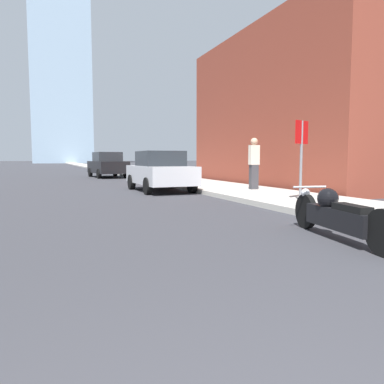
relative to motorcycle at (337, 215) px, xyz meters
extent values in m
cube|color=#B2ADA3|center=(2.48, 35.76, -0.31)|extent=(3.06, 240.00, 0.15)
cube|color=brown|center=(9.91, 10.07, 3.10)|extent=(11.40, 11.85, 6.98)
cube|color=#8CA5BC|center=(0.83, 105.41, 30.85)|extent=(15.22, 15.22, 62.47)
cylinder|color=black|center=(0.16, 0.94, -0.08)|extent=(0.21, 0.63, 0.62)
cylinder|color=black|center=(-0.18, -1.03, -0.08)|extent=(0.21, 0.63, 0.62)
cube|color=black|center=(-0.01, -0.05, -0.06)|extent=(0.50, 1.54, 0.32)
sphere|color=black|center=(0.04, 0.25, 0.23)|extent=(0.34, 0.34, 0.34)
cube|color=black|center=(-0.06, -0.37, 0.15)|extent=(0.33, 0.72, 0.10)
sphere|color=silver|center=(0.17, 0.97, 0.26)|extent=(0.16, 0.16, 0.16)
cylinder|color=silver|center=(0.15, 0.83, 0.37)|extent=(0.62, 0.14, 0.04)
cube|color=#BCBCC1|center=(-0.04, 9.34, 0.25)|extent=(1.82, 3.93, 0.67)
cube|color=#23282D|center=(-0.04, 9.34, 0.87)|extent=(1.53, 1.90, 0.57)
cylinder|color=black|center=(-0.90, 10.53, -0.09)|extent=(0.21, 0.61, 0.61)
cylinder|color=black|center=(0.78, 10.56, -0.09)|extent=(0.21, 0.61, 0.61)
cylinder|color=black|center=(-0.86, 8.11, -0.09)|extent=(0.21, 0.61, 0.61)
cylinder|color=black|center=(0.81, 8.14, -0.09)|extent=(0.21, 0.61, 0.61)
cube|color=black|center=(-0.24, 20.81, 0.30)|extent=(2.18, 4.48, 0.78)
cube|color=#23282D|center=(-0.24, 20.81, 0.99)|extent=(1.72, 2.21, 0.60)
cylinder|color=black|center=(-1.22, 22.08, -0.09)|extent=(0.25, 0.62, 0.60)
cylinder|color=black|center=(0.51, 22.22, -0.09)|extent=(0.25, 0.62, 0.60)
cylinder|color=black|center=(-1.00, 19.40, -0.09)|extent=(0.25, 0.62, 0.60)
cylinder|color=black|center=(0.73, 19.54, -0.09)|extent=(0.25, 0.62, 0.60)
cylinder|color=slate|center=(2.09, 3.59, 0.81)|extent=(0.07, 0.07, 2.10)
cube|color=red|center=(2.09, 3.59, 1.56)|extent=(0.57, 0.26, 0.60)
cube|color=#38383D|center=(2.85, 7.22, 0.21)|extent=(0.29, 0.20, 0.89)
cube|color=beige|center=(2.85, 7.22, 1.00)|extent=(0.36, 0.20, 0.70)
sphere|color=tan|center=(2.85, 7.22, 1.48)|extent=(0.26, 0.26, 0.26)
camera|label=1|loc=(-4.22, -4.52, 0.87)|focal=35.00mm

